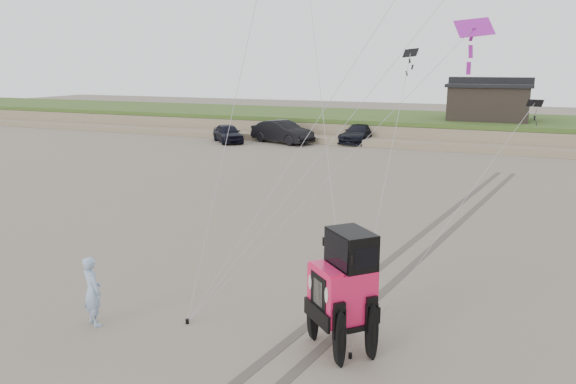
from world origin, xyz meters
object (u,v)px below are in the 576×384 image
(cabin, at_px, (489,101))
(jeep, at_px, (342,303))
(truck_b, at_px, (282,132))
(truck_a, at_px, (228,133))
(man, at_px, (92,291))
(truck_c, at_px, (360,133))

(cabin, bearing_deg, jeep, -90.60)
(truck_b, bearing_deg, truck_a, 128.08)
(truck_a, xyz_separation_m, jeep, (18.48, -28.25, 0.34))
(truck_a, relative_size, man, 2.51)
(jeep, bearing_deg, cabin, 133.14)
(truck_c, bearing_deg, cabin, 34.78)
(truck_b, relative_size, truck_c, 1.05)
(cabin, relative_size, jeep, 1.12)
(truck_a, distance_m, truck_b, 4.34)
(cabin, distance_m, jeep, 37.30)
(truck_c, bearing_deg, jeep, -69.21)
(truck_b, height_order, man, truck_b)
(cabin, xyz_separation_m, truck_b, (-14.75, -7.62, -2.36))
(truck_a, height_order, truck_b, truck_b)
(truck_a, height_order, man, man)
(truck_a, bearing_deg, truck_c, -22.06)
(truck_a, xyz_separation_m, truck_b, (4.12, 1.36, 0.16))
(truck_b, distance_m, truck_c, 6.10)
(cabin, relative_size, man, 3.78)
(truck_a, height_order, jeep, jeep)
(cabin, xyz_separation_m, jeep, (-0.39, -37.24, -2.17))
(truck_b, bearing_deg, man, -144.66)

